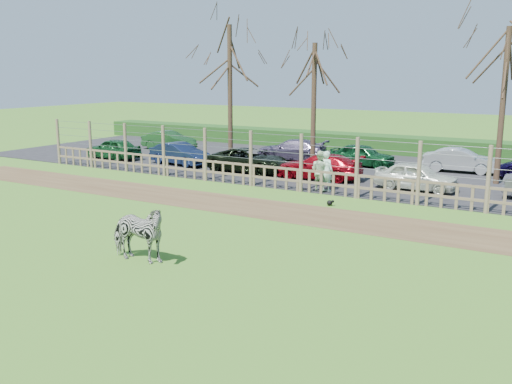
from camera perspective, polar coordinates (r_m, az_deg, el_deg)
The scene contains 21 objects.
ground at distance 17.95m, azimuth -6.83°, elevation -4.53°, with size 120.00×120.00×0.00m, color #6EA537.
dirt_strip at distance 21.57m, azimuth 0.40°, elevation -1.62°, with size 34.00×2.80×0.01m, color brown.
asphalt at distance 30.47m, azimuth 9.87°, elevation 2.24°, with size 44.00×13.00×0.04m, color #232326.
hedge at distance 36.96m, azimuth 13.76°, elevation 4.59°, with size 46.00×2.00×1.10m, color #1E4716.
fence at distance 24.44m, azimuth 4.52°, elevation 1.87°, with size 30.16×0.16×2.50m.
tree_left at distance 31.20m, azimuth -2.64°, elevation 12.95°, with size 4.80×4.80×7.88m.
tree_mid at distance 29.89m, azimuth 5.85°, elevation 11.51°, with size 4.80×4.80×6.83m.
tree_right at distance 27.88m, azimuth 23.73°, elevation 11.33°, with size 4.80×4.80×7.35m.
zebra at distance 15.70m, azimuth -11.81°, elevation -4.08°, with size 0.86×1.90×1.60m, color gray.
visitor_a at distance 24.57m, azimuth 7.07°, elevation 2.10°, with size 0.63×0.41×1.72m, color silver.
visitor_b at distance 24.64m, azimuth 6.42°, elevation 2.15°, with size 0.84×0.65×1.72m, color beige.
crow at distance 22.13m, azimuth 7.41°, elevation -1.07°, with size 0.29×0.22×0.24m.
car_0 at distance 34.49m, azimuth -14.09°, elevation 4.22°, with size 1.42×3.52×1.20m, color #185425.
car_1 at distance 31.65m, azimuth -7.64°, elevation 3.81°, with size 1.27×3.64×1.20m, color #152243.
car_2 at distance 29.05m, azimuth -0.70°, elevation 3.19°, with size 1.99×4.32×1.20m, color black.
car_3 at distance 27.32m, azimuth 6.36°, elevation 2.56°, with size 1.68×4.13×1.20m, color maroon.
car_4 at distance 25.56m, azimuth 15.73°, elevation 1.53°, with size 1.42×3.52×1.20m, color white.
car_7 at distance 38.03m, azimuth -8.70°, elevation 5.13°, with size 1.27×3.64×1.20m, color #215624.
car_9 at distance 33.17m, azimuth 3.58°, elevation 4.26°, with size 1.68×4.13×1.20m, color #5D5170.
car_10 at distance 31.44m, azimuth 10.59°, elevation 3.66°, with size 1.42×3.52×1.20m, color #104922.
car_11 at distance 30.85m, azimuth 19.78°, elevation 3.00°, with size 1.27×3.64×1.20m, color #B3B7B7.
Camera 1 is at (10.49, -13.66, 5.07)m, focal length 40.00 mm.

